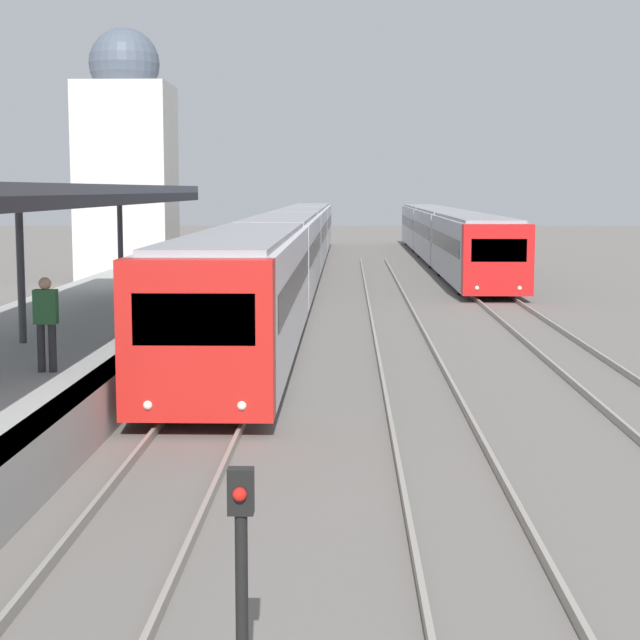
{
  "coord_description": "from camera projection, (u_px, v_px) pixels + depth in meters",
  "views": [
    {
      "loc": [
        2.53,
        -2.38,
        4.14
      ],
      "look_at": [
        2.01,
        18.02,
        1.64
      ],
      "focal_mm": 60.0,
      "sensor_mm": 36.0,
      "label": 1
    }
  ],
  "objects": [
    {
      "name": "train_near",
      "position": [
        292.0,
        242.0,
        49.23
      ],
      "size": [
        2.64,
        63.64,
        3.11
      ],
      "color": "red",
      "rests_on": "ground_plane"
    },
    {
      "name": "train_far",
      "position": [
        444.0,
        233.0,
        60.75
      ],
      "size": [
        2.6,
        44.21,
        3.0
      ],
      "color": "red",
      "rests_on": "ground_plane"
    },
    {
      "name": "distant_domed_building",
      "position": [
        127.0,
        162.0,
        48.66
      ],
      "size": [
        4.13,
        4.13,
        11.36
      ],
      "color": "silver",
      "rests_on": "ground_plane"
    },
    {
      "name": "platform_canopy",
      "position": [
        20.0,
        190.0,
        21.87
      ],
      "size": [
        4.0,
        24.39,
        3.28
      ],
      "color": "#4C515B",
      "rests_on": "station_platform"
    },
    {
      "name": "person_on_platform",
      "position": [
        46.0,
        318.0,
        18.59
      ],
      "size": [
        0.4,
        0.22,
        1.66
      ],
      "color": "#2D2D33",
      "rests_on": "station_platform"
    },
    {
      "name": "signal_post_near",
      "position": [
        241.0,
        567.0,
        8.26
      ],
      "size": [
        0.2,
        0.21,
        2.02
      ],
      "color": "black",
      "rests_on": "ground_plane"
    }
  ]
}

